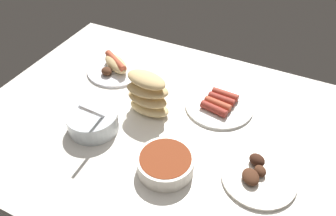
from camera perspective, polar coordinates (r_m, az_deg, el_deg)
The scene contains 7 objects.
ground_plane at distance 107.98cm, azimuth -1.00°, elevation -3.16°, with size 120.00×90.00×3.00cm, color silver.
bread_stack at distance 106.61cm, azimuth -3.46°, elevation 2.37°, with size 15.11×9.48×14.40cm.
bowl_coleslaw at distance 105.75cm, azimuth -12.60°, elevation -1.99°, with size 15.77×15.77×15.46cm.
bowl_chili at distance 92.66cm, azimuth -0.43°, elevation -9.29°, with size 15.70×15.70×4.91cm.
plate_sausages at distance 113.26cm, azimuth 8.67°, elevation 0.62°, with size 22.64×22.64×3.59cm.
plate_grilled_meat at distance 95.37cm, azimuth 14.93°, elevation -10.98°, with size 20.23×20.23×4.02cm.
plate_hotdog_assembled at distance 129.31cm, azimuth -8.82°, elevation 6.94°, with size 22.17×22.17×5.61cm.
Camera 1 is at (35.23, -67.78, 74.81)cm, focal length 36.02 mm.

